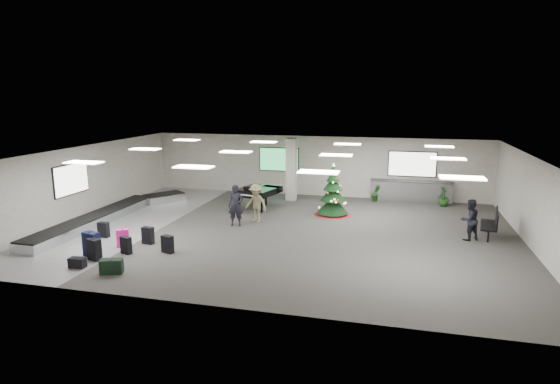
% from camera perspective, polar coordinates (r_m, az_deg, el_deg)
% --- Properties ---
extents(ground, '(18.00, 18.00, 0.00)m').
position_cam_1_polar(ground, '(18.81, 0.55, -4.81)').
color(ground, '#33312E').
rests_on(ground, ground).
extents(room_envelope, '(18.02, 14.02, 3.21)m').
position_cam_1_polar(room_envelope, '(19.01, -0.08, 2.58)').
color(room_envelope, '#A6A398').
rests_on(room_envelope, ground).
extents(baggage_carousel, '(2.28, 9.71, 0.43)m').
position_cam_1_polar(baggage_carousel, '(21.83, -19.96, -2.60)').
color(baggage_carousel, silver).
rests_on(baggage_carousel, ground).
extents(service_counter, '(4.05, 0.65, 1.08)m').
position_cam_1_polar(service_counter, '(24.66, 15.66, 0.08)').
color(service_counter, silver).
rests_on(service_counter, ground).
extents(suitcase_0, '(0.53, 0.40, 0.75)m').
position_cam_1_polar(suitcase_0, '(16.72, -21.70, -6.54)').
color(suitcase_0, black).
rests_on(suitcase_0, ground).
extents(suitcase_1, '(0.43, 0.32, 0.62)m').
position_cam_1_polar(suitcase_1, '(17.03, -18.25, -6.18)').
color(suitcase_1, black).
rests_on(suitcase_1, ground).
extents(pink_suitcase, '(0.48, 0.40, 0.68)m').
position_cam_1_polar(pink_suitcase, '(17.77, -18.60, -5.35)').
color(pink_suitcase, '#FF2199').
rests_on(pink_suitcase, ground).
extents(suitcase_3, '(0.45, 0.29, 0.65)m').
position_cam_1_polar(suitcase_3, '(17.88, -15.80, -5.11)').
color(suitcase_3, black).
rests_on(suitcase_3, ground).
extents(navy_suitcase, '(0.60, 0.42, 0.86)m').
position_cam_1_polar(navy_suitcase, '(17.14, -21.99, -5.92)').
color(navy_suitcase, black).
rests_on(navy_suitcase, ground).
extents(green_duffel, '(0.74, 0.54, 0.47)m').
position_cam_1_polar(green_duffel, '(15.41, -19.85, -8.51)').
color(green_duffel, black).
rests_on(green_duffel, ground).
extents(suitcase_7, '(0.47, 0.35, 0.64)m').
position_cam_1_polar(suitcase_7, '(16.73, -13.55, -6.19)').
color(suitcase_7, black).
rests_on(suitcase_7, ground).
extents(suitcase_8, '(0.41, 0.24, 0.61)m').
position_cam_1_polar(suitcase_8, '(19.19, -20.71, -4.33)').
color(suitcase_8, black).
rests_on(suitcase_8, ground).
extents(black_duffel, '(0.52, 0.32, 0.35)m').
position_cam_1_polar(black_duffel, '(16.28, -23.47, -7.91)').
color(black_duffel, black).
rests_on(black_duffel, ground).
extents(christmas_tree, '(1.68, 1.68, 2.39)m').
position_cam_1_polar(christmas_tree, '(21.29, 6.45, -0.62)').
color(christmas_tree, maroon).
rests_on(christmas_tree, ground).
extents(grand_piano, '(2.00, 2.35, 1.16)m').
position_cam_1_polar(grand_piano, '(22.38, -2.76, 0.07)').
color(grand_piano, black).
rests_on(grand_piano, ground).
extents(bench, '(0.84, 1.78, 1.08)m').
position_cam_1_polar(bench, '(19.61, 24.45, -3.36)').
color(bench, black).
rests_on(bench, ground).
extents(traveler_a, '(0.71, 0.54, 1.74)m').
position_cam_1_polar(traveler_a, '(19.45, -5.40, -1.65)').
color(traveler_a, black).
rests_on(traveler_a, ground).
extents(traveler_b, '(1.20, 0.92, 1.64)m').
position_cam_1_polar(traveler_b, '(20.00, -2.93, -1.37)').
color(traveler_b, olive).
rests_on(traveler_b, ground).
extents(traveler_bench, '(0.96, 0.91, 1.57)m').
position_cam_1_polar(traveler_bench, '(18.90, 22.11, -3.16)').
color(traveler_bench, black).
rests_on(traveler_bench, ground).
extents(potted_plant_left, '(0.55, 0.49, 0.85)m').
position_cam_1_polar(potted_plant_left, '(24.32, 11.57, -0.17)').
color(potted_plant_left, '#133C17').
rests_on(potted_plant_left, ground).
extents(potted_plant_right, '(0.60, 0.60, 0.87)m').
position_cam_1_polar(potted_plant_right, '(24.18, 19.35, -0.65)').
color(potted_plant_right, '#133C17').
rests_on(potted_plant_right, ground).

